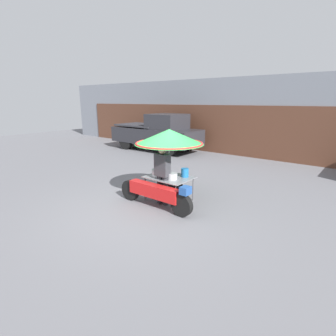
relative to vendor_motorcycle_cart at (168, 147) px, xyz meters
name	(u,v)px	position (x,y,z in m)	size (l,w,h in m)	color
ground_plane	(149,209)	(-0.04, -0.69, -1.48)	(36.00, 36.00, 0.00)	slate
shopfront_building	(269,117)	(-0.04, 7.85, 0.36)	(28.00, 2.06, 3.70)	gray
vendor_motorcycle_cart	(168,147)	(0.00, 0.00, 0.00)	(2.25, 1.78, 1.92)	black
vendor_person	(162,172)	(0.01, -0.23, -0.62)	(0.38, 0.22, 1.54)	#2D2D33
pickup_truck	(157,133)	(-4.98, 5.38, -0.52)	(5.02, 1.82, 1.96)	black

